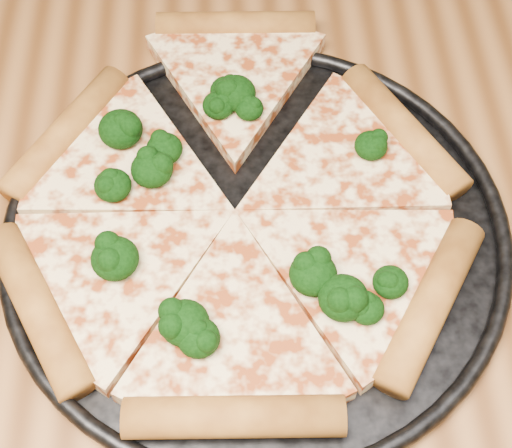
{
  "coord_description": "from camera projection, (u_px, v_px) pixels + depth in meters",
  "views": [
    {
      "loc": [
        0.1,
        -0.21,
        1.24
      ],
      "look_at": [
        0.12,
        0.1,
        0.77
      ],
      "focal_mm": 53.1,
      "sensor_mm": 36.0,
      "label": 1
    }
  ],
  "objects": [
    {
      "name": "dining_table",
      "position": [
        116.0,
        408.0,
        0.6
      ],
      "size": [
        1.2,
        0.9,
        0.75
      ],
      "color": "brown",
      "rests_on": "ground"
    },
    {
      "name": "pizza_pan",
      "position": [
        256.0,
        230.0,
        0.57
      ],
      "size": [
        0.38,
        0.38,
        0.02
      ],
      "color": "black",
      "rests_on": "dining_table"
    },
    {
      "name": "broccoli_florets",
      "position": [
        220.0,
        203.0,
        0.56
      ],
      "size": [
        0.23,
        0.25,
        0.03
      ],
      "color": "black",
      "rests_on": "pizza"
    },
    {
      "name": "pizza",
      "position": [
        235.0,
        204.0,
        0.57
      ],
      "size": [
        0.37,
        0.39,
        0.03
      ],
      "rotation": [
        0.0,
        0.0,
        -0.03
      ],
      "color": "#FFDB9C",
      "rests_on": "pizza_pan"
    }
  ]
}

